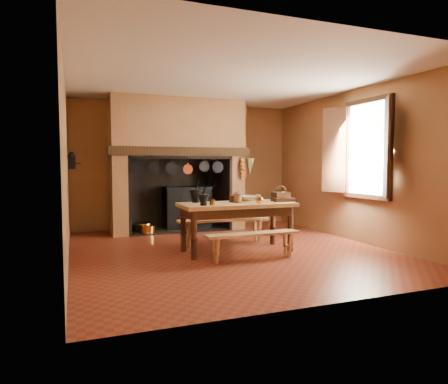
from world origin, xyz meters
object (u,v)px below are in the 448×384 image
Objects in this scene: work_table at (237,210)px; wicker_basket at (281,196)px; mixing_bowl at (247,198)px; coffee_grinder at (234,198)px; iron_range at (187,207)px; bench_front at (253,240)px.

work_table is 0.85m from wicker_basket.
mixing_bowl is (0.30, 0.27, 0.17)m from work_table.
mixing_bowl is at bearing 5.48° from coffee_grinder.
iron_range is 2.74m from wicker_basket.
wicker_basket reaches higher than work_table.
mixing_bowl is at bearing 41.55° from work_table.
coffee_grinder is at bearing 174.09° from wicker_basket.
coffee_grinder reaches higher than bench_front.
coffee_grinder is 0.52× the size of mixing_bowl.
mixing_bowl is (0.30, 0.89, 0.54)m from bench_front.
bench_front is 0.90m from coffee_grinder.
iron_range is 2.58m from work_table.
coffee_grinder reaches higher than work_table.
bench_front is 5.15× the size of wicker_basket.
bench_front is at bearing -143.86° from wicker_basket.
iron_range is 4.62× the size of mixing_bowl.
work_table is 0.21m from coffee_grinder.
work_table is (0.12, -2.57, 0.19)m from iron_range.
work_table is at bearing 179.81° from wicker_basket.
coffee_grinder is at bearing 91.16° from bench_front.
bench_front is (0.12, -3.19, -0.18)m from iron_range.
mixing_bowl is (0.43, -2.30, 0.36)m from iron_range.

